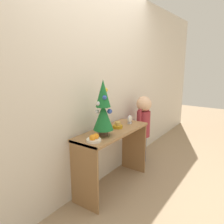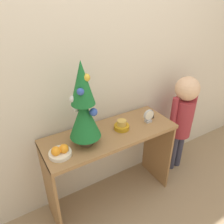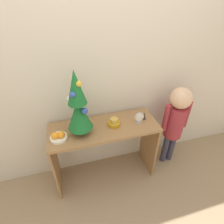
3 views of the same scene
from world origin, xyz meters
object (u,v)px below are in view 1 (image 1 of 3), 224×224
object	(u,v)px
figurine	(130,119)
child_figure	(143,120)
fruit_bowl	(94,139)
desk_clock	(130,120)
mini_tree	(103,109)
singing_bowl	(118,126)

from	to	relation	value
figurine	child_figure	distance (m)	0.41
child_figure	fruit_bowl	bearing A→B (deg)	-177.22
fruit_bowl	desk_clock	bearing A→B (deg)	2.25
mini_tree	singing_bowl	distance (m)	0.43
mini_tree	child_figure	size ratio (longest dim) A/B	0.59
singing_bowl	mini_tree	bearing A→B (deg)	-175.75
mini_tree	desk_clock	xyz separation A→B (m)	(0.58, -0.00, -0.25)
mini_tree	fruit_bowl	bearing A→B (deg)	-170.87
fruit_bowl	child_figure	world-z (taller)	child_figure
figurine	fruit_bowl	bearing A→B (deg)	-175.37
fruit_bowl	child_figure	size ratio (longest dim) A/B	0.15
singing_bowl	figurine	bearing A→B (deg)	2.13
desk_clock	child_figure	size ratio (longest dim) A/B	0.11
fruit_bowl	singing_bowl	xyz separation A→B (m)	(0.54, 0.06, -0.00)
mini_tree	singing_bowl	size ratio (longest dim) A/B	5.06
singing_bowl	desk_clock	world-z (taller)	desk_clock
mini_tree	child_figure	xyz separation A→B (m)	(1.05, 0.03, -0.36)
fruit_bowl	child_figure	xyz separation A→B (m)	(1.26, 0.06, -0.09)
mini_tree	desk_clock	bearing A→B (deg)	-0.23
desk_clock	fruit_bowl	bearing A→B (deg)	-177.75
desk_clock	figurine	size ratio (longest dim) A/B	1.35
singing_bowl	figurine	xyz separation A→B (m)	(0.33, 0.01, 0.01)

